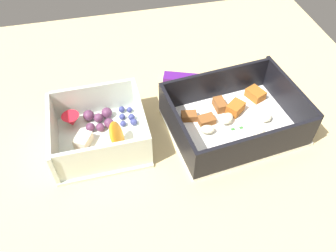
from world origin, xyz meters
TOP-DOWN VIEW (x-y plane):
  - table_surface at (0.00, 0.00)cm, footprint 80.00×80.00cm
  - pasta_container at (9.55, -1.48)cm, footprint 22.67×18.09cm
  - fruit_bowl at (-12.70, 0.68)cm, footprint 14.75×13.97cm
  - candy_bar at (4.04, 12.05)cm, footprint 7.40×4.72cm

SIDE VIEW (x-z plane):
  - table_surface at x=0.00cm, z-range 0.00..2.00cm
  - candy_bar at x=4.04cm, z-range 2.00..3.20cm
  - pasta_container at x=9.55cm, z-range 0.76..7.25cm
  - fruit_bowl at x=-12.70cm, z-range 0.98..7.41cm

